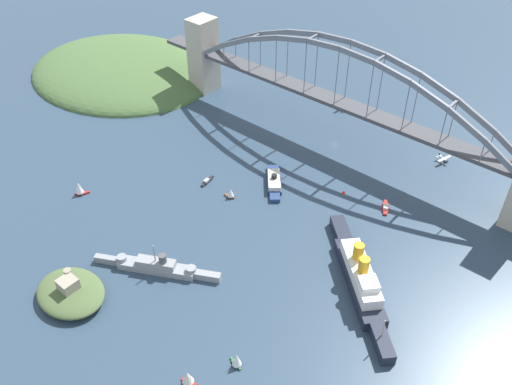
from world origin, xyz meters
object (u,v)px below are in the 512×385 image
seaplane_taxiing_near_bridge (443,159)px  small_boat_2 (79,188)px  small_boat_4 (386,207)px  harbor_arch_bridge (339,104)px  ocean_liner (360,276)px  small_boat_0 (230,193)px  small_boat_5 (237,360)px  fort_island_mid_harbor (71,292)px  small_boat_6 (188,378)px  channel_marker_buoy (344,192)px  harbor_ferry_steamer (274,182)px  seaplane_second_in_formation (341,107)px  small_boat_1 (207,181)px  naval_cruiser (158,266)px

seaplane_taxiing_near_bridge → small_boat_2: 221.95m
small_boat_2 → small_boat_4: bearing=-143.8°
harbor_arch_bridge → ocean_liner: bearing=129.3°
small_boat_0 → small_boat_5: 110.87m
fort_island_mid_harbor → small_boat_0: 103.15m
small_boat_6 → channel_marker_buoy: size_ratio=3.25×
channel_marker_buoy → harbor_ferry_steamer: bearing=28.7°
seaplane_second_in_formation → small_boat_6: 236.10m
fort_island_mid_harbor → seaplane_taxiing_near_bridge: size_ratio=3.23×
fort_island_mid_harbor → harbor_arch_bridge: bearing=-96.5°
small_boat_0 → harbor_ferry_steamer: bearing=-114.3°
ocean_liner → seaplane_second_in_formation: (98.38, -134.45, -3.62)m
small_boat_2 → small_boat_6: small_boat_2 is taller
fort_island_mid_harbor → small_boat_2: size_ratio=3.67×
fort_island_mid_harbor → small_boat_4: (-79.86, -152.15, -2.83)m
small_boat_2 → seaplane_taxiing_near_bridge: bearing=-131.3°
small_boat_2 → channel_marker_buoy: bearing=-139.3°
small_boat_1 → channel_marker_buoy: size_ratio=4.22×
seaplane_taxiing_near_bridge → channel_marker_buoy: 73.29m
small_boat_5 → small_boat_2: bearing=-9.9°
seaplane_second_in_formation → small_boat_4: bearing=136.3°
harbor_arch_bridge → harbor_ferry_steamer: size_ratio=10.22×
seaplane_taxiing_near_bridge → small_boat_0: 136.69m
fort_island_mid_harbor → small_boat_1: (13.75, -104.42, -2.90)m
fort_island_mid_harbor → seaplane_second_in_formation: bearing=-90.0°
naval_cruiser → seaplane_taxiing_near_bridge: bearing=-110.5°
harbor_ferry_steamer → fort_island_mid_harbor: bearing=82.0°
small_boat_5 → small_boat_6: 20.96m
seaplane_second_in_formation → small_boat_6: small_boat_6 is taller
ocean_liner → seaplane_second_in_formation: ocean_liner is taller
harbor_arch_bridge → small_boat_6: (-52.58, 183.60, -26.25)m
small_boat_5 → channel_marker_buoy: (29.12, -125.32, -3.04)m
harbor_ferry_steamer → small_boat_6: small_boat_6 is taller
naval_cruiser → small_boat_0: bearing=-80.0°
small_boat_1 → small_boat_5: size_ratio=1.31×
fort_island_mid_harbor → small_boat_6: 74.08m
naval_cruiser → small_boat_5: (-65.42, 14.42, 1.11)m
seaplane_second_in_formation → small_boat_5: size_ratio=1.23×
naval_cruiser → seaplane_second_in_formation: (18.20, -191.12, -1.03)m
ocean_liner → seaplane_taxiing_near_bridge: (13.76, -121.04, -3.56)m
harbor_ferry_steamer → small_boat_2: size_ratio=3.02×
seaplane_taxiing_near_bridge → seaplane_second_in_formation: bearing=-9.0°
small_boat_2 → small_boat_6: (-135.87, 44.00, -0.73)m
harbor_arch_bridge → channel_marker_buoy: size_ratio=109.76×
fort_island_mid_harbor → small_boat_1: 105.36m
harbor_ferry_steamer → seaplane_second_in_formation: size_ratio=2.72×
ocean_liner → small_boat_1: (112.02, -10.22, -4.80)m
harbor_arch_bridge → seaplane_second_in_formation: 53.80m
seaplane_second_in_formation → small_boat_0: 125.89m
harbor_ferry_steamer → seaplane_taxiing_near_bridge: harbor_ferry_steamer is taller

